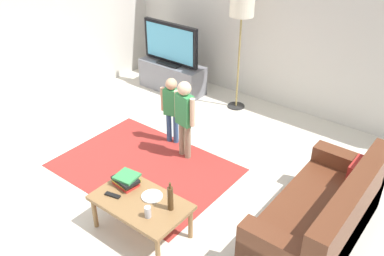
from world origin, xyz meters
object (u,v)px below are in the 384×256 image
object	(u,v)px
tv_remote	(113,195)
plate	(152,196)
couch	(324,219)
soda_can	(148,212)
tv	(171,44)
floor_lamp	(242,13)
book_stack	(126,180)
tv_stand	(172,77)
child_near_tv	(172,105)
bottle	(170,198)
child_center	(185,113)
coffee_table	(141,205)

from	to	relation	value
tv_remote	plate	distance (m)	0.41
couch	soda_can	bearing A→B (deg)	-138.59
tv	floor_lamp	bearing A→B (deg)	7.92
book_stack	tv_remote	world-z (taller)	book_stack
tv_stand	child_near_tv	xyz separation A→B (m)	(1.11, -1.30, 0.34)
floor_lamp	bottle	bearing A→B (deg)	-69.57
tv_stand	book_stack	world-z (taller)	book_stack
plate	child_center	bearing A→B (deg)	114.92
tv_stand	coffee_table	distance (m)	3.49
soda_can	bottle	bearing A→B (deg)	65.56
couch	bottle	size ratio (longest dim) A/B	5.56
floor_lamp	plate	distance (m)	3.20
coffee_table	plate	distance (m)	0.14
couch	soda_can	xyz separation A→B (m)	(-1.32, -1.17, 0.19)
tv	couch	size ratio (longest dim) A/B	0.61
soda_can	plate	xyz separation A→B (m)	(-0.17, 0.24, -0.05)
floor_lamp	book_stack	xyz separation A→B (m)	(0.46, -2.91, -1.06)
coffee_table	soda_can	size ratio (longest dim) A/B	8.33
child_center	tv_stand	bearing A→B (deg)	134.95
tv_stand	tv	world-z (taller)	tv
plate	book_stack	bearing A→B (deg)	-177.18
soda_can	child_near_tv	bearing A→B (deg)	123.72
tv_stand	bottle	size ratio (longest dim) A/B	3.71
floor_lamp	soda_can	bearing A→B (deg)	-72.55
soda_can	book_stack	bearing A→B (deg)	156.95
tv_remote	tv_stand	bearing A→B (deg)	106.49
child_center	tv_remote	xyz separation A→B (m)	(0.26, -1.51, -0.23)
book_stack	tv_remote	xyz separation A→B (m)	(0.02, -0.22, -0.05)
floor_lamp	child_near_tv	xyz separation A→B (m)	(-0.13, -1.45, -0.96)
tv	coffee_table	size ratio (longest dim) A/B	1.10
soda_can	plate	world-z (taller)	soda_can
tv	child_center	world-z (taller)	tv
child_near_tv	child_center	world-z (taller)	child_center
tv_stand	child_near_tv	bearing A→B (deg)	-49.59
child_near_tv	soda_can	world-z (taller)	child_near_tv
coffee_table	book_stack	xyz separation A→B (m)	(-0.30, 0.10, 0.11)
coffee_table	tv_remote	bearing A→B (deg)	-156.80
plate	coffee_table	bearing A→B (deg)	-112.73
bottle	plate	distance (m)	0.30
soda_can	plate	size ratio (longest dim) A/B	0.55
tv	child_center	xyz separation A→B (m)	(1.47, -1.45, -0.19)
tv_remote	soda_can	xyz separation A→B (m)	(0.50, 0.00, 0.05)
bottle	tv_remote	xyz separation A→B (m)	(-0.60, -0.22, -0.13)
tv_stand	book_stack	distance (m)	3.25
tv	child_center	distance (m)	2.07
tv_stand	tv_remote	distance (m)	3.45
child_near_tv	plate	bearing A→B (deg)	-56.55
tv	bottle	distance (m)	3.60
couch	floor_lamp	xyz separation A→B (m)	(-2.30, 1.96, 1.25)
book_stack	tv_remote	size ratio (longest dim) A/B	1.75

